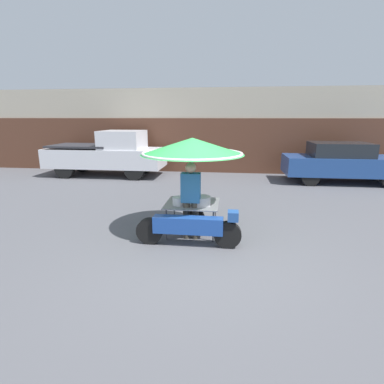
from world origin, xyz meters
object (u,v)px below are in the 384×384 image
Objects in this scene: parked_car at (343,162)px; vendor_person at (191,197)px; pickup_truck at (109,154)px; vendor_motorcycle_cart at (192,158)px.

vendor_person is at bearing -129.26° from parked_car.
pickup_truck reaches higher than vendor_person.
pickup_truck is (-9.28, 0.22, 0.14)m from parked_car.
vendor_motorcycle_cart reaches higher than parked_car.
parked_car is at bearing 49.66° from vendor_motorcycle_cart.
parked_car is at bearing -1.34° from pickup_truck.
pickup_truck is (-4.32, 6.29, 0.04)m from vendor_person.
pickup_truck is at bearing 178.66° from parked_car.
vendor_person is (0.00, -0.23, -0.76)m from vendor_motorcycle_cart.
vendor_motorcycle_cart is 7.72m from parked_car.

